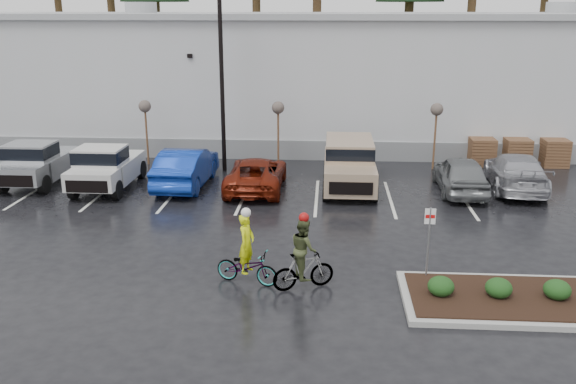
# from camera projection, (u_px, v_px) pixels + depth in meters

# --- Properties ---
(ground) EXTENTS (120.00, 120.00, 0.00)m
(ground) POSITION_uv_depth(u_px,v_px,m) (292.00, 280.00, 17.44)
(ground) COLOR black
(ground) RESTS_ON ground
(warehouse) EXTENTS (60.50, 15.50, 7.20)m
(warehouse) POSITION_uv_depth(u_px,v_px,m) (315.00, 73.00, 37.39)
(warehouse) COLOR #B7B8BC
(warehouse) RESTS_ON ground
(wooded_ridge) EXTENTS (80.00, 25.00, 6.00)m
(wooded_ridge) POSITION_uv_depth(u_px,v_px,m) (321.00, 56.00, 59.54)
(wooded_ridge) COLOR #253817
(wooded_ridge) RESTS_ON ground
(lamppost) EXTENTS (0.50, 1.00, 9.22)m
(lamppost) POSITION_uv_depth(u_px,v_px,m) (221.00, 49.00, 27.52)
(lamppost) COLOR black
(lamppost) RESTS_ON ground
(sapling_west) EXTENTS (0.60, 0.60, 3.20)m
(sapling_west) POSITION_uv_depth(u_px,v_px,m) (145.00, 110.00, 29.59)
(sapling_west) COLOR #513320
(sapling_west) RESTS_ON ground
(sapling_mid) EXTENTS (0.60, 0.60, 3.20)m
(sapling_mid) POSITION_uv_depth(u_px,v_px,m) (278.00, 111.00, 29.17)
(sapling_mid) COLOR #513320
(sapling_mid) RESTS_ON ground
(sapling_east) EXTENTS (0.60, 0.60, 3.20)m
(sapling_east) POSITION_uv_depth(u_px,v_px,m) (437.00, 113.00, 28.67)
(sapling_east) COLOR #513320
(sapling_east) RESTS_ON ground
(pallet_stack_a) EXTENTS (1.20, 1.20, 1.35)m
(pallet_stack_a) POSITION_uv_depth(u_px,v_px,m) (482.00, 152.00, 30.06)
(pallet_stack_a) COLOR #513320
(pallet_stack_a) RESTS_ON ground
(pallet_stack_b) EXTENTS (1.20, 1.20, 1.35)m
(pallet_stack_b) POSITION_uv_depth(u_px,v_px,m) (517.00, 152.00, 29.95)
(pallet_stack_b) COLOR #513320
(pallet_stack_b) RESTS_ON ground
(pallet_stack_c) EXTENTS (1.20, 1.20, 1.35)m
(pallet_stack_c) POSITION_uv_depth(u_px,v_px,m) (554.00, 153.00, 29.83)
(pallet_stack_c) COLOR #513320
(pallet_stack_c) RESTS_ON ground
(curb_island) EXTENTS (8.00, 3.00, 0.15)m
(curb_island) POSITION_uv_depth(u_px,v_px,m) (556.00, 301.00, 16.01)
(curb_island) COLOR gray
(curb_island) RESTS_ON ground
(mulch_bed) EXTENTS (7.60, 2.60, 0.04)m
(mulch_bed) POSITION_uv_depth(u_px,v_px,m) (556.00, 298.00, 15.98)
(mulch_bed) COLOR black
(mulch_bed) RESTS_ON curb_island
(shrub_a) EXTENTS (0.70, 0.70, 0.52)m
(shrub_a) POSITION_uv_depth(u_px,v_px,m) (441.00, 286.00, 16.11)
(shrub_a) COLOR #133311
(shrub_a) RESTS_ON curb_island
(shrub_b) EXTENTS (0.70, 0.70, 0.52)m
(shrub_b) POSITION_uv_depth(u_px,v_px,m) (499.00, 288.00, 16.01)
(shrub_b) COLOR #133311
(shrub_b) RESTS_ON curb_island
(shrub_c) EXTENTS (0.70, 0.70, 0.52)m
(shrub_c) POSITION_uv_depth(u_px,v_px,m) (557.00, 290.00, 15.91)
(shrub_c) COLOR #133311
(shrub_c) RESTS_ON curb_island
(fire_lane_sign) EXTENTS (0.30, 0.05, 2.20)m
(fire_lane_sign) POSITION_uv_depth(u_px,v_px,m) (429.00, 235.00, 16.98)
(fire_lane_sign) COLOR gray
(fire_lane_sign) RESTS_ON ground
(pickup_silver) EXTENTS (2.10, 5.20, 1.96)m
(pickup_silver) POSITION_uv_depth(u_px,v_px,m) (41.00, 160.00, 27.05)
(pickup_silver) COLOR #A7AAAF
(pickup_silver) RESTS_ON ground
(pickup_white) EXTENTS (2.10, 5.20, 1.96)m
(pickup_white) POSITION_uv_depth(u_px,v_px,m) (109.00, 165.00, 26.29)
(pickup_white) COLOR beige
(pickup_white) RESTS_ON ground
(car_blue) EXTENTS (1.96, 5.20, 1.69)m
(car_blue) POSITION_uv_depth(u_px,v_px,m) (186.00, 167.00, 26.46)
(car_blue) COLOR navy
(car_blue) RESTS_ON ground
(car_red) EXTENTS (2.32, 5.00, 1.39)m
(car_red) POSITION_uv_depth(u_px,v_px,m) (256.00, 174.00, 25.96)
(car_red) COLOR #661709
(car_red) RESTS_ON ground
(suv_tan) EXTENTS (2.20, 5.10, 2.06)m
(suv_tan) POSITION_uv_depth(u_px,v_px,m) (349.00, 165.00, 25.97)
(suv_tan) COLOR tan
(suv_tan) RESTS_ON ground
(car_grey) EXTENTS (1.94, 4.63, 1.56)m
(car_grey) POSITION_uv_depth(u_px,v_px,m) (461.00, 174.00, 25.56)
(car_grey) COLOR slate
(car_grey) RESTS_ON ground
(car_far_silver) EXTENTS (2.75, 5.54, 1.55)m
(car_far_silver) POSITION_uv_depth(u_px,v_px,m) (516.00, 171.00, 26.01)
(car_far_silver) COLOR #A9AAB1
(car_far_silver) RESTS_ON ground
(cyclist_hivis) EXTENTS (1.96, 1.15, 2.24)m
(cyclist_hivis) POSITION_uv_depth(u_px,v_px,m) (247.00, 260.00, 17.06)
(cyclist_hivis) COLOR #3F3F44
(cyclist_hivis) RESTS_ON ground
(cyclist_olive) EXTENTS (1.77, 1.12, 2.22)m
(cyclist_olive) POSITION_uv_depth(u_px,v_px,m) (304.00, 261.00, 16.68)
(cyclist_olive) COLOR #3F3F44
(cyclist_olive) RESTS_ON ground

